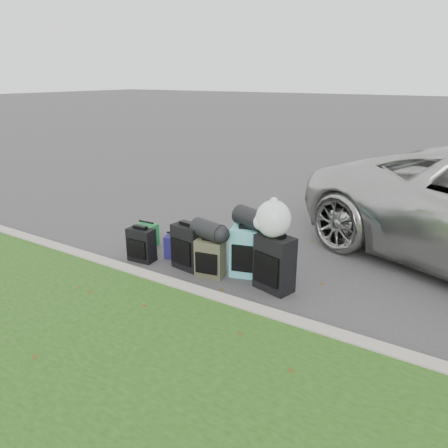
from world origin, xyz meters
The scene contains 12 objects.
ground centered at (0.00, 0.00, 0.00)m, with size 120.00×120.00×0.00m, color #383535.
curb centered at (0.00, -1.00, 0.07)m, with size 120.00×0.18×0.15m, color #9E937F.
suitcase_small_black centered at (-1.09, -0.46, 0.24)m, with size 0.39×0.21×0.48m, color black.
suitcase_large_black_left centered at (-0.36, -0.30, 0.31)m, with size 0.43×0.26×0.62m, color black.
suitcase_olive centered at (0.04, -0.35, 0.26)m, with size 0.37×0.23×0.51m, color #373625.
suitcase_teal centered at (0.46, -0.06, 0.33)m, with size 0.47×0.28×0.67m, color teal.
suitcase_large_black_right centered at (0.93, -0.24, 0.35)m, with size 0.47×0.28×0.71m, color black.
tote_green centered at (-1.44, 0.03, 0.17)m, with size 0.30×0.24×0.35m, color #197431.
tote_navy centered at (-0.74, -0.09, 0.17)m, with size 0.31×0.25×0.34m, color #1C1855.
duffel_left centered at (0.00, -0.33, 0.64)m, with size 0.25×0.25×0.47m, color black.
duffel_right centered at (0.46, -0.03, 0.80)m, with size 0.27×0.27×0.48m, color black.
trash_bag centered at (0.89, -0.24, 0.93)m, with size 0.44×0.44×0.44m, color white.
Camera 1 is at (3.07, -4.73, 2.55)m, focal length 35.00 mm.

